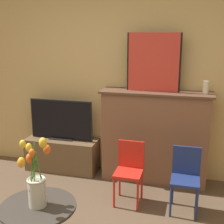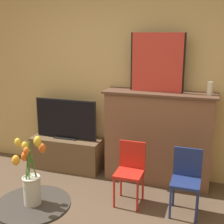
# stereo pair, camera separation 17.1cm
# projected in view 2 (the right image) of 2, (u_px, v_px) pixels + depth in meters

# --- Properties ---
(wall_back) EXTENTS (8.00, 0.06, 2.70)m
(wall_back) POSITION_uv_depth(u_px,v_px,m) (123.00, 72.00, 4.03)
(wall_back) COLOR tan
(wall_back) RESTS_ON ground
(fireplace_mantel) EXTENTS (1.36, 0.38, 1.16)m
(fireplace_mantel) POSITION_uv_depth(u_px,v_px,m) (158.00, 137.00, 3.88)
(fireplace_mantel) COLOR brown
(fireplace_mantel) RESTS_ON ground
(painting) EXTENTS (0.64, 0.03, 0.69)m
(painting) POSITION_uv_depth(u_px,v_px,m) (157.00, 63.00, 3.67)
(painting) COLOR black
(painting) RESTS_ON fireplace_mantel
(mantel_candle) EXTENTS (0.07, 0.07, 0.15)m
(mantel_candle) POSITION_uv_depth(u_px,v_px,m) (210.00, 88.00, 3.54)
(mantel_candle) COLOR silver
(mantel_candle) RESTS_ON fireplace_mantel
(tv_stand) EXTENTS (0.98, 0.35, 0.44)m
(tv_stand) POSITION_uv_depth(u_px,v_px,m) (67.00, 153.00, 4.33)
(tv_stand) COLOR brown
(tv_stand) RESTS_ON ground
(tv_monitor) EXTENTS (0.87, 0.12, 0.54)m
(tv_monitor) POSITION_uv_depth(u_px,v_px,m) (66.00, 120.00, 4.21)
(tv_monitor) COLOR black
(tv_monitor) RESTS_ON tv_stand
(chair_red) EXTENTS (0.29, 0.29, 0.69)m
(chair_red) POSITION_uv_depth(u_px,v_px,m) (130.00, 168.00, 3.44)
(chair_red) COLOR red
(chair_red) RESTS_ON ground
(chair_blue) EXTENTS (0.29, 0.29, 0.69)m
(chair_blue) POSITION_uv_depth(u_px,v_px,m) (186.00, 177.00, 3.23)
(chair_blue) COLOR navy
(chair_blue) RESTS_ON ground
(side_table) EXTENTS (0.60, 0.60, 0.54)m
(side_table) POSITION_uv_depth(u_px,v_px,m) (35.00, 224.00, 2.52)
(side_table) COLOR #332D28
(side_table) RESTS_ON ground
(vase_tulips) EXTENTS (0.21, 0.23, 0.56)m
(vase_tulips) POSITION_uv_depth(u_px,v_px,m) (31.00, 180.00, 2.42)
(vase_tulips) COLOR beige
(vase_tulips) RESTS_ON side_table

